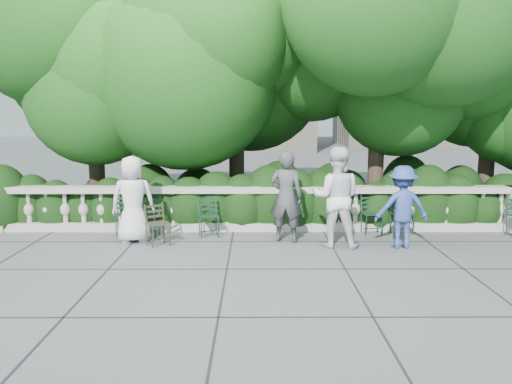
{
  "coord_description": "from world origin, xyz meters",
  "views": [
    {
      "loc": [
        -0.03,
        -9.08,
        2.62
      ],
      "look_at": [
        0.0,
        1.0,
        1.0
      ],
      "focal_mm": 35.0,
      "sensor_mm": 36.0,
      "label": 1
    }
  ],
  "objects_px": {
    "chair_e": "(373,236)",
    "person_older_blue": "(402,207)",
    "chair_d": "(405,236)",
    "person_businessman": "(133,199)",
    "person_woman_grey": "(286,197)",
    "chair_b": "(210,238)",
    "person_casual_man": "(336,197)",
    "chair_a": "(126,236)",
    "chair_c": "(147,238)",
    "chair_weathered": "(161,247)"
  },
  "relations": [
    {
      "from": "chair_e",
      "to": "chair_weathered",
      "type": "distance_m",
      "value": 4.48
    },
    {
      "from": "chair_a",
      "to": "person_casual_man",
      "type": "relative_size",
      "value": 0.43
    },
    {
      "from": "chair_b",
      "to": "chair_weathered",
      "type": "xyz_separation_m",
      "value": [
        -0.89,
        -0.69,
        0.0
      ]
    },
    {
      "from": "chair_weathered",
      "to": "person_woman_grey",
      "type": "relative_size",
      "value": 0.45
    },
    {
      "from": "chair_a",
      "to": "chair_c",
      "type": "relative_size",
      "value": 1.0
    },
    {
      "from": "chair_weathered",
      "to": "person_businessman",
      "type": "height_order",
      "value": "person_businessman"
    },
    {
      "from": "chair_b",
      "to": "person_woman_grey",
      "type": "height_order",
      "value": "person_woman_grey"
    },
    {
      "from": "chair_b",
      "to": "person_businessman",
      "type": "bearing_deg",
      "value": 177.35
    },
    {
      "from": "chair_a",
      "to": "chair_e",
      "type": "xyz_separation_m",
      "value": [
        5.31,
        0.04,
        0.0
      ]
    },
    {
      "from": "person_businessman",
      "to": "person_older_blue",
      "type": "bearing_deg",
      "value": 165.32
    },
    {
      "from": "chair_b",
      "to": "chair_a",
      "type": "bearing_deg",
      "value": 161.34
    },
    {
      "from": "chair_a",
      "to": "person_casual_man",
      "type": "distance_m",
      "value": 4.53
    },
    {
      "from": "chair_e",
      "to": "person_businessman",
      "type": "bearing_deg",
      "value": -178.66
    },
    {
      "from": "chair_c",
      "to": "person_casual_man",
      "type": "bearing_deg",
      "value": -4.16
    },
    {
      "from": "chair_a",
      "to": "person_woman_grey",
      "type": "xyz_separation_m",
      "value": [
        3.4,
        -0.45,
        0.93
      ]
    },
    {
      "from": "chair_e",
      "to": "person_older_blue",
      "type": "distance_m",
      "value": 1.28
    },
    {
      "from": "chair_d",
      "to": "chair_e",
      "type": "relative_size",
      "value": 1.0
    },
    {
      "from": "chair_a",
      "to": "chair_c",
      "type": "distance_m",
      "value": 0.52
    },
    {
      "from": "chair_d",
      "to": "chair_e",
      "type": "distance_m",
      "value": 0.68
    },
    {
      "from": "chair_b",
      "to": "chair_c",
      "type": "relative_size",
      "value": 1.0
    },
    {
      "from": "chair_d",
      "to": "person_casual_man",
      "type": "relative_size",
      "value": 0.43
    },
    {
      "from": "chair_c",
      "to": "person_businessman",
      "type": "distance_m",
      "value": 0.95
    },
    {
      "from": "chair_e",
      "to": "person_woman_grey",
      "type": "relative_size",
      "value": 0.45
    },
    {
      "from": "chair_e",
      "to": "chair_weathered",
      "type": "bearing_deg",
      "value": -172.67
    },
    {
      "from": "person_businessman",
      "to": "person_woman_grey",
      "type": "relative_size",
      "value": 0.95
    },
    {
      "from": "chair_d",
      "to": "chair_weathered",
      "type": "relative_size",
      "value": 1.0
    },
    {
      "from": "chair_b",
      "to": "chair_e",
      "type": "relative_size",
      "value": 1.0
    },
    {
      "from": "person_businessman",
      "to": "person_casual_man",
      "type": "height_order",
      "value": "person_casual_man"
    },
    {
      "from": "chair_c",
      "to": "person_older_blue",
      "type": "height_order",
      "value": "person_older_blue"
    },
    {
      "from": "person_businessman",
      "to": "person_woman_grey",
      "type": "bearing_deg",
      "value": 170.42
    },
    {
      "from": "chair_weathered",
      "to": "chair_e",
      "type": "bearing_deg",
      "value": -20.21
    },
    {
      "from": "person_businessman",
      "to": "person_older_blue",
      "type": "xyz_separation_m",
      "value": [
        5.31,
        -0.46,
        -0.08
      ]
    },
    {
      "from": "person_casual_man",
      "to": "chair_weathered",
      "type": "bearing_deg",
      "value": 12.67
    },
    {
      "from": "chair_e",
      "to": "person_woman_grey",
      "type": "distance_m",
      "value": 2.18
    },
    {
      "from": "chair_weathered",
      "to": "person_businessman",
      "type": "bearing_deg",
      "value": 114.87
    },
    {
      "from": "chair_c",
      "to": "chair_e",
      "type": "bearing_deg",
      "value": 7.77
    },
    {
      "from": "chair_c",
      "to": "person_casual_man",
      "type": "height_order",
      "value": "person_casual_man"
    },
    {
      "from": "chair_b",
      "to": "chair_c",
      "type": "xyz_separation_m",
      "value": [
        -1.32,
        0.03,
        0.0
      ]
    },
    {
      "from": "chair_c",
      "to": "chair_d",
      "type": "distance_m",
      "value": 5.49
    },
    {
      "from": "chair_c",
      "to": "chair_d",
      "type": "height_order",
      "value": "same"
    },
    {
      "from": "chair_b",
      "to": "person_businessman",
      "type": "relative_size",
      "value": 0.48
    },
    {
      "from": "chair_c",
      "to": "chair_a",
      "type": "bearing_deg",
      "value": 168.38
    },
    {
      "from": "chair_a",
      "to": "chair_weathered",
      "type": "bearing_deg",
      "value": -51.66
    },
    {
      "from": "chair_b",
      "to": "person_casual_man",
      "type": "distance_m",
      "value": 2.79
    },
    {
      "from": "person_businessman",
      "to": "chair_b",
      "type": "bearing_deg",
      "value": -179.42
    },
    {
      "from": "chair_a",
      "to": "chair_weathered",
      "type": "height_order",
      "value": "same"
    },
    {
      "from": "chair_e",
      "to": "chair_weathered",
      "type": "xyz_separation_m",
      "value": [
        -4.39,
        -0.9,
        0.0
      ]
    },
    {
      "from": "chair_a",
      "to": "chair_c",
      "type": "bearing_deg",
      "value": -25.68
    },
    {
      "from": "chair_b",
      "to": "chair_d",
      "type": "bearing_deg",
      "value": -10.23
    },
    {
      "from": "person_businessman",
      "to": "chair_d",
      "type": "bearing_deg",
      "value": 175.04
    }
  ]
}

